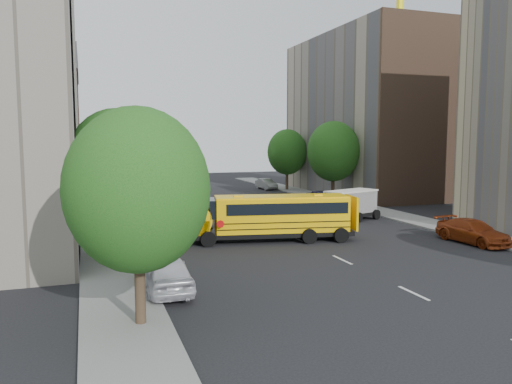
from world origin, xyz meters
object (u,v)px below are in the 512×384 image
street_tree_1 (118,165)px  safari_truck (347,205)px  parked_car_4 (322,198)px  street_tree_0 (138,190)px  street_tree_5 (287,152)px  street_tree_4 (333,151)px  parked_car_5 (266,184)px  street_tree_2 (104,156)px  parked_car_1 (134,206)px  tower_crane (414,4)px  school_bus (269,215)px  parked_car_0 (165,272)px  parked_car_3 (473,232)px

street_tree_1 → safari_truck: street_tree_1 is taller
parked_car_4 → street_tree_0: bearing=-132.1°
street_tree_5 → safari_truck: bearing=-101.1°
street_tree_4 → parked_car_5: size_ratio=1.99×
street_tree_1 → street_tree_2: bearing=90.0°
parked_car_4 → parked_car_1: bearing=175.5°
street_tree_2 → parked_car_5: bearing=34.8°
tower_crane → street_tree_1: tower_crane is taller
school_bus → parked_car_0: size_ratio=2.25×
street_tree_2 → safari_truck: bearing=-32.1°
safari_truck → tower_crane: bearing=25.9°
tower_crane → parked_car_5: size_ratio=8.80×
parked_car_0 → street_tree_5: bearing=-120.3°
street_tree_4 → street_tree_5: street_tree_4 is taller
street_tree_4 → parked_car_0: (-20.60, -24.30, -4.28)m
parked_car_5 → school_bus: bearing=-114.1°
street_tree_2 → parked_car_3: bearing=-45.3°
street_tree_5 → street_tree_4: bearing=-90.0°
tower_crane → street_tree_5: size_ratio=4.76×
street_tree_0 → school_bus: bearing=52.7°
street_tree_5 → parked_car_5: 4.88m
parked_car_5 → safari_truck: bearing=-99.8°
parked_car_5 → tower_crane: bearing=-3.7°
parked_car_0 → parked_car_5: 42.44m
street_tree_0 → street_tree_5: 45.65m
street_tree_4 → safari_truck: (-4.52, -10.98, -3.83)m
street_tree_1 → parked_car_3: (20.60, -2.79, -4.24)m
school_bus → parked_car_3: school_bus is taller
parked_car_3 → street_tree_4: bearing=81.7°
school_bus → parked_car_3: size_ratio=2.14×
parked_car_4 → street_tree_1: bearing=-145.9°
street_tree_0 → parked_car_3: bearing=19.3°
tower_crane → safari_truck: size_ratio=6.14×
parked_car_3 → parked_car_4: size_ratio=1.16×
tower_crane → street_tree_2: size_ratio=4.64×
parked_car_4 → parked_car_5: (0.17, 15.95, -0.05)m
street_tree_0 → parked_car_5: street_tree_0 is taller
safari_truck → parked_car_0: (-16.08, -13.32, -0.45)m
street_tree_1 → parked_car_3: size_ratio=1.61×
street_tree_1 → street_tree_4: size_ratio=0.98×
street_tree_0 → parked_car_4: size_ratio=1.75×
street_tree_1 → safari_truck: (17.48, 7.02, -3.70)m
street_tree_4 → street_tree_5: bearing=90.0°
tower_crane → street_tree_0: (-41.25, -42.00, -19.83)m
street_tree_0 → street_tree_1: size_ratio=0.94×
tower_crane → parked_car_5: bearing=-179.6°
parked_car_0 → parked_car_1: (0.80, 22.15, -0.11)m
street_tree_4 → parked_car_3: 21.29m
tower_crane → street_tree_1: bearing=-142.2°
parked_car_4 → parked_car_5: size_ratio=1.04×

